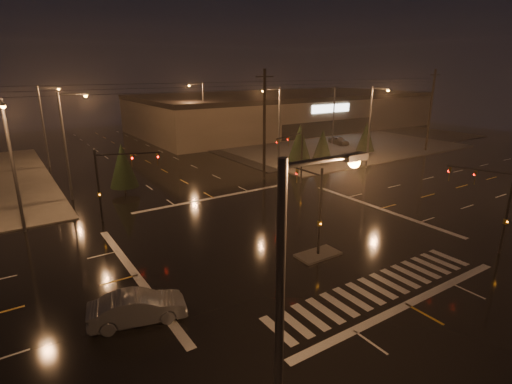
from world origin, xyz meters
TOP-DOWN VIEW (x-y plane):
  - ground at (0.00, 0.00)m, footprint 140.00×140.00m
  - sidewalk_ne at (30.00, 30.00)m, footprint 36.00×36.00m
  - median_island at (0.00, -4.00)m, footprint 3.00×1.60m
  - crosswalk at (0.00, -9.00)m, footprint 15.00×2.60m
  - stop_bar_near at (0.00, -11.00)m, footprint 16.00×0.50m
  - stop_bar_far at (0.00, 11.00)m, footprint 16.00×0.50m
  - parking_lot at (35.00, 28.00)m, footprint 50.00×24.00m
  - retail_building at (35.00, 45.99)m, footprint 60.20×28.30m
  - signal_mast_median at (0.00, -3.07)m, footprint 0.25×4.59m
  - signal_mast_ne at (9.50, 10.14)m, footprint 4.84×1.86m
  - signal_mast_nw at (-9.50, 10.14)m, footprint 4.84×1.86m
  - signal_mast_se at (10.23, -9.75)m, footprint 1.55×3.87m
  - streetlight_0 at (-11.18, -15.00)m, footprint 2.77×0.32m
  - streetlight_1 at (-11.18, 18.00)m, footprint 2.77×0.32m
  - streetlight_2 at (-11.18, 34.00)m, footprint 2.77×0.32m
  - streetlight_3 at (11.18, 16.00)m, footprint 2.77×0.32m
  - streetlight_4 at (11.18, 36.00)m, footprint 2.77×0.32m
  - streetlight_5 at (-16.00, 11.18)m, footprint 0.32×2.77m
  - streetlight_6 at (22.00, 11.18)m, footprint 0.32×2.77m
  - utility_pole_1 at (8.00, 14.00)m, footprint 2.20×0.32m
  - utility_pole_2 at (38.00, 14.00)m, footprint 2.20×0.32m
  - conifer_0 at (15.49, 16.92)m, footprint 3.00×3.00m
  - conifer_1 at (18.43, 15.84)m, footprint 2.55×2.55m
  - conifer_2 at (27.64, 16.84)m, footprint 2.59×2.59m
  - conifer_3 at (-6.67, 17.26)m, footprint 2.79×2.79m
  - car_parked at (30.67, 25.21)m, footprint 2.16×4.29m
  - car_crossing at (-12.31, -4.62)m, footprint 4.90×2.66m

SIDE VIEW (x-z plane):
  - ground at x=0.00m, z-range 0.00..0.00m
  - crosswalk at x=0.00m, z-range 0.00..0.01m
  - stop_bar_near at x=0.00m, z-range 0.00..0.01m
  - stop_bar_far at x=0.00m, z-range 0.00..0.01m
  - parking_lot at x=35.00m, z-range 0.00..0.08m
  - sidewalk_ne at x=30.00m, z-range 0.00..0.12m
  - median_island at x=0.00m, z-range 0.00..0.15m
  - car_parked at x=30.67m, z-range 0.00..1.40m
  - car_crossing at x=-12.31m, z-range 0.00..1.53m
  - conifer_1 at x=18.43m, z-range 0.35..5.03m
  - conifer_2 at x=27.64m, z-range 0.35..5.09m
  - conifer_3 at x=-6.67m, z-range 0.35..5.41m
  - conifer_0 at x=15.49m, z-range 0.35..5.73m
  - signal_mast_se at x=10.23m, z-range 0.71..6.71m
  - signal_mast_median at x=0.00m, z-range 0.75..6.75m
  - signal_mast_ne at x=9.50m, z-range 0.79..6.79m
  - signal_mast_nw at x=-9.50m, z-range 0.79..6.79m
  - retail_building at x=35.00m, z-range 0.24..7.44m
  - streetlight_0 at x=-11.18m, z-range 0.80..10.80m
  - streetlight_1 at x=-11.18m, z-range 0.80..10.80m
  - streetlight_2 at x=-11.18m, z-range 0.80..10.80m
  - streetlight_3 at x=11.18m, z-range 0.80..10.80m
  - streetlight_4 at x=11.18m, z-range 0.80..10.80m
  - streetlight_5 at x=-16.00m, z-range 0.80..10.80m
  - streetlight_6 at x=22.00m, z-range 0.80..10.80m
  - utility_pole_1 at x=8.00m, z-range 0.13..12.13m
  - utility_pole_2 at x=38.00m, z-range 0.13..12.13m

